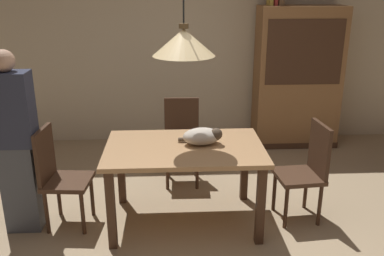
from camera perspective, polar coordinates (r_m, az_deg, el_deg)
The scene contains 10 objects.
ground at distance 3.74m, azimuth 1.32°, elevation -15.41°, with size 10.00×10.00×0.00m, color tan.
back_wall at distance 5.76m, azimuth -0.60°, elevation 12.46°, with size 6.40×0.10×2.90m, color beige.
dining_table at distance 3.76m, azimuth -1.02°, elevation -3.92°, with size 1.40×0.90×0.75m.
chair_right_side at distance 4.01m, azimuth 15.36°, elevation -5.21°, with size 0.43×0.43×0.93m.
chair_far_back at distance 4.62m, azimuth -1.39°, elevation -1.23°, with size 0.41×0.41×0.93m.
chair_left_side at distance 3.95m, azimuth -17.70°, elevation -5.88°, with size 0.43×0.43×0.93m.
cat_sleeping at distance 3.74m, azimuth 1.50°, elevation -1.11°, with size 0.39×0.26×0.16m.
pendant_lamp at distance 3.49m, azimuth -1.12°, elevation 11.60°, with size 0.52×0.52×1.30m.
hutch_bookcase at distance 5.78m, azimuth 14.08°, elevation 6.27°, with size 1.12×0.45×1.85m.
person_standing at distance 3.89m, azimuth -22.84°, elevation -2.03°, with size 0.36×0.22×1.62m.
Camera 1 is at (-0.25, -3.07, 2.12)m, focal length 39.29 mm.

